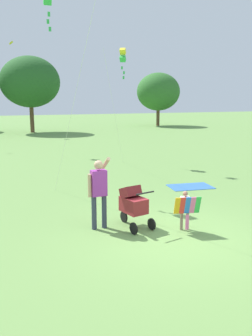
# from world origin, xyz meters

# --- Properties ---
(ground_plane) EXTENTS (120.00, 120.00, 0.00)m
(ground_plane) POSITION_xyz_m (0.00, 0.00, 0.00)
(ground_plane) COLOR #668E47
(child_with_butterfly_kite) EXTENTS (0.63, 0.40, 0.94)m
(child_with_butterfly_kite) POSITION_xyz_m (0.51, 0.32, 0.57)
(child_with_butterfly_kite) COLOR #7F705B
(child_with_butterfly_kite) RESTS_ON ground
(person_adult_flyer) EXTENTS (0.53, 0.50, 1.73)m
(person_adult_flyer) POSITION_xyz_m (-1.33, 1.19, 1.00)
(person_adult_flyer) COLOR #33384C
(person_adult_flyer) RESTS_ON ground
(stroller) EXTENTS (0.66, 1.12, 1.03)m
(stroller) POSITION_xyz_m (-0.54, 0.98, 0.61)
(stroller) COLOR black
(stroller) RESTS_ON ground
(kite_orange_delta) EXTENTS (2.21, 3.41, 5.34)m
(kite_orange_delta) POSITION_xyz_m (2.45, 9.31, 4.97)
(kite_orange_delta) COLOR yellow
(kite_orange_delta) RESTS_ON ground
(picnic_blanket) EXTENTS (1.61, 1.14, 0.02)m
(picnic_blanket) POSITION_xyz_m (2.87, 3.85, 0.01)
(picnic_blanket) COLOR #3366B2
(picnic_blanket) RESTS_ON ground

